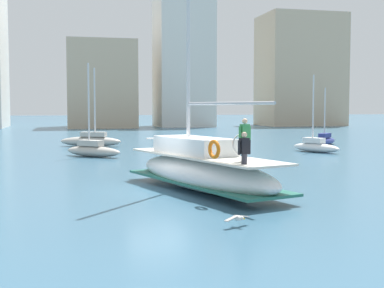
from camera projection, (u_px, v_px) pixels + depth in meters
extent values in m
plane|color=#38607A|center=(157.00, 189.00, 22.09)|extent=(400.00, 400.00, 0.00)
ellipsoid|color=white|center=(203.00, 174.00, 21.74)|extent=(5.19, 9.88, 1.40)
cube|color=#236656|center=(203.00, 181.00, 21.76)|extent=(5.15, 9.70, 0.10)
cube|color=beige|center=(203.00, 156.00, 21.69)|extent=(4.86, 9.36, 0.08)
cube|color=white|center=(194.00, 146.00, 22.28)|extent=(2.91, 4.63, 0.70)
cylinder|color=silver|center=(188.00, 11.00, 22.29)|extent=(0.16, 0.16, 12.08)
cylinder|color=#B7B7BC|center=(226.00, 103.00, 20.10)|extent=(1.85, 5.53, 0.12)
cylinder|color=silver|center=(155.00, 138.00, 25.44)|extent=(0.88, 0.33, 0.06)
torus|color=orange|center=(214.00, 149.00, 18.79)|extent=(0.34, 0.71, 0.70)
cylinder|color=#33333D|center=(245.00, 150.00, 19.19)|extent=(0.20, 0.20, 0.80)
cube|color=#338C4C|center=(245.00, 132.00, 19.14)|extent=(0.37, 0.29, 0.56)
sphere|color=beige|center=(245.00, 121.00, 19.11)|extent=(0.20, 0.20, 0.20)
cylinder|color=#338C4C|center=(240.00, 133.00, 19.03)|extent=(0.09, 0.09, 0.50)
cylinder|color=#338C4C|center=(250.00, 133.00, 19.26)|extent=(0.09, 0.09, 0.50)
cylinder|color=#33333D|center=(244.00, 159.00, 18.31)|extent=(0.20, 0.20, 0.35)
cube|color=black|center=(244.00, 146.00, 18.28)|extent=(0.37, 0.29, 0.56)
sphere|color=beige|center=(244.00, 135.00, 18.25)|extent=(0.20, 0.20, 0.20)
cylinder|color=black|center=(239.00, 148.00, 18.17)|extent=(0.09, 0.09, 0.50)
cylinder|color=black|center=(249.00, 147.00, 18.39)|extent=(0.09, 0.09, 0.50)
torus|color=silver|center=(241.00, 144.00, 19.38)|extent=(0.74, 0.29, 0.76)
ellipsoid|color=white|center=(316.00, 148.00, 40.16)|extent=(2.70, 4.39, 0.70)
cube|color=white|center=(314.00, 140.00, 40.30)|extent=(1.31, 1.86, 0.40)
cylinder|color=silver|center=(313.00, 109.00, 40.21)|extent=(0.12, 0.12, 5.22)
ellipsoid|color=#B7B2A8|center=(93.00, 151.00, 36.48)|extent=(4.14, 3.97, 0.75)
cube|color=#B7B2A8|center=(91.00, 143.00, 36.56)|extent=(1.84, 1.79, 0.40)
cylinder|color=silver|center=(89.00, 105.00, 36.43)|extent=(0.12, 0.12, 5.74)
ellipsoid|color=navy|center=(325.00, 141.00, 47.86)|extent=(3.73, 3.59, 0.68)
cube|color=navy|center=(325.00, 135.00, 47.64)|extent=(1.66, 1.62, 0.40)
cylinder|color=silver|center=(325.00, 113.00, 47.41)|extent=(0.11, 0.11, 4.52)
ellipsoid|color=#B7B2A8|center=(91.00, 142.00, 45.89)|extent=(5.57, 3.15, 0.88)
cube|color=#B7B2A8|center=(94.00, 134.00, 45.80)|extent=(2.34, 1.56, 0.40)
cylinder|color=silver|center=(95.00, 102.00, 45.59)|extent=(0.14, 0.14, 5.96)
ellipsoid|color=silver|center=(237.00, 218.00, 15.19)|extent=(0.32, 0.40, 0.16)
sphere|color=silver|center=(242.00, 218.00, 15.04)|extent=(0.11, 0.11, 0.11)
cone|color=gold|center=(244.00, 219.00, 14.99)|extent=(0.07, 0.08, 0.04)
cube|color=#9E9993|center=(243.00, 216.00, 15.33)|extent=(0.47, 0.34, 0.12)
cube|color=#9E9993|center=(232.00, 218.00, 15.03)|extent=(0.47, 0.34, 0.12)
cube|color=#C6AD8E|center=(101.00, 85.00, 89.38)|extent=(11.15, 13.76, 14.31)
cube|color=silver|center=(183.00, 62.00, 92.60)|extent=(9.42, 10.51, 22.73)
cube|color=#C6AD8E|center=(300.00, 71.00, 98.12)|extent=(14.38, 10.80, 20.43)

